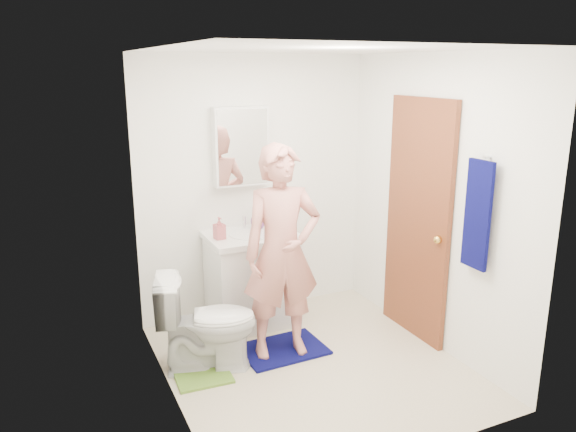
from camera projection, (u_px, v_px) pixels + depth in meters
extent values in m
cube|color=beige|center=(312.00, 365.00, 4.45)|extent=(2.20, 2.40, 0.02)
cube|color=white|center=(316.00, 48.00, 3.83)|extent=(2.20, 2.40, 0.02)
cube|color=white|center=(254.00, 188.00, 5.20)|extent=(2.20, 0.02, 2.40)
cube|color=white|center=(416.00, 271.00, 3.08)|extent=(2.20, 0.02, 2.40)
cube|color=white|center=(165.00, 237.00, 3.69)|extent=(0.02, 2.40, 2.40)
cube|color=white|center=(435.00, 204.00, 4.59)|extent=(0.02, 2.40, 2.40)
cube|color=white|center=(252.00, 281.00, 5.09)|extent=(0.75, 0.55, 0.80)
cube|color=white|center=(251.00, 237.00, 4.98)|extent=(0.79, 0.59, 0.05)
cylinder|color=white|center=(251.00, 235.00, 4.97)|extent=(0.40, 0.40, 0.03)
cylinder|color=silver|center=(244.00, 222.00, 5.11)|extent=(0.03, 0.03, 0.12)
cube|color=white|center=(241.00, 146.00, 4.97)|extent=(0.50, 0.12, 0.70)
cube|color=white|center=(243.00, 147.00, 4.92)|extent=(0.46, 0.01, 0.66)
cube|color=brown|center=(418.00, 220.00, 4.75)|extent=(0.05, 0.80, 2.05)
sphere|color=gold|center=(438.00, 240.00, 4.47)|extent=(0.07, 0.07, 0.07)
cube|color=#08094B|center=(478.00, 215.00, 4.04)|extent=(0.03, 0.24, 0.80)
cylinder|color=silver|center=(487.00, 157.00, 3.95)|extent=(0.06, 0.02, 0.02)
imported|color=white|center=(207.00, 322.00, 4.31)|extent=(0.84, 0.63, 0.77)
cube|color=#08094B|center=(283.00, 349.00, 4.66)|extent=(0.70, 0.51, 0.02)
cube|color=olive|center=(203.00, 376.00, 4.26)|extent=(0.43, 0.37, 0.02)
imported|color=#C55C62|center=(219.00, 228.00, 4.80)|extent=(0.10, 0.10, 0.19)
imported|color=#76397D|center=(258.00, 223.00, 5.12)|extent=(0.13, 0.13, 0.10)
imported|color=tan|center=(282.00, 252.00, 4.39)|extent=(0.67, 0.49, 1.71)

